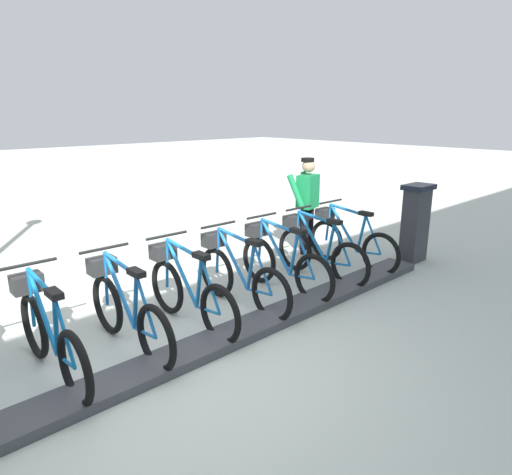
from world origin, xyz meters
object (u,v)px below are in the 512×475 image
(bike_docked_1, at_px, (317,250))
(bike_docked_6, at_px, (49,333))
(bike_docked_0, at_px, (348,240))
(worker_near_rack, at_px, (307,202))
(bike_docked_2, at_px, (281,261))
(bike_docked_4, at_px, (188,290))
(payment_kiosk, at_px, (415,222))
(bike_docked_5, at_px, (126,309))
(bike_docked_3, at_px, (238,274))

(bike_docked_1, height_order, bike_docked_6, same)
(bike_docked_0, relative_size, worker_near_rack, 1.04)
(worker_near_rack, bearing_deg, bike_docked_2, 120.11)
(bike_docked_0, xyz_separation_m, bike_docked_4, (0.00, 3.09, 0.00))
(payment_kiosk, relative_size, bike_docked_1, 0.74)
(bike_docked_2, distance_m, bike_docked_5, 2.32)
(bike_docked_6, bearing_deg, payment_kiosk, -95.78)
(bike_docked_0, xyz_separation_m, bike_docked_5, (0.00, 3.86, 0.00))
(bike_docked_2, xyz_separation_m, bike_docked_6, (0.00, 3.09, 0.00))
(bike_docked_2, xyz_separation_m, worker_near_rack, (0.91, -1.57, 0.48))
(bike_docked_0, bearing_deg, worker_near_rack, -1.84)
(payment_kiosk, bearing_deg, worker_near_rack, 33.73)
(bike_docked_0, xyz_separation_m, bike_docked_2, (0.00, 1.54, 0.00))
(bike_docked_3, height_order, bike_docked_4, same)
(bike_docked_4, distance_m, bike_docked_6, 1.54)
(bike_docked_4, bearing_deg, bike_docked_1, -90.00)
(worker_near_rack, bearing_deg, bike_docked_0, 178.16)
(payment_kiosk, xyz_separation_m, bike_docked_6, (0.57, 5.65, -0.24))
(bike_docked_0, height_order, bike_docked_5, same)
(bike_docked_1, bearing_deg, payment_kiosk, -107.69)
(payment_kiosk, height_order, bike_docked_2, payment_kiosk)
(bike_docked_4, xyz_separation_m, bike_docked_6, (0.00, 1.54, 0.00))
(bike_docked_6, bearing_deg, bike_docked_5, -90.00)
(payment_kiosk, distance_m, bike_docked_4, 4.15)
(bike_docked_4, xyz_separation_m, worker_near_rack, (0.91, -3.12, 0.48))
(payment_kiosk, relative_size, bike_docked_3, 0.74)
(payment_kiosk, xyz_separation_m, bike_docked_3, (0.57, 3.34, -0.24))
(payment_kiosk, height_order, bike_docked_5, payment_kiosk)
(bike_docked_6, relative_size, worker_near_rack, 1.04)
(worker_near_rack, bearing_deg, bike_docked_6, 101.07)
(bike_docked_6, bearing_deg, bike_docked_2, -90.00)
(payment_kiosk, bearing_deg, bike_docked_6, 84.22)
(bike_docked_3, distance_m, bike_docked_6, 2.32)
(bike_docked_1, bearing_deg, bike_docked_0, -90.00)
(bike_docked_3, distance_m, worker_near_rack, 2.56)
(bike_docked_0, height_order, bike_docked_3, same)
(bike_docked_4, xyz_separation_m, bike_docked_5, (0.00, 0.77, 0.00))
(bike_docked_1, relative_size, bike_docked_3, 1.00)
(bike_docked_2, relative_size, bike_docked_5, 1.00)
(bike_docked_2, xyz_separation_m, bike_docked_5, (0.00, 2.32, 0.00))
(payment_kiosk, distance_m, bike_docked_5, 4.92)
(payment_kiosk, xyz_separation_m, worker_near_rack, (1.48, 0.99, 0.24))
(bike_docked_2, distance_m, bike_docked_4, 1.54)
(bike_docked_0, height_order, worker_near_rack, worker_near_rack)
(payment_kiosk, xyz_separation_m, bike_docked_0, (0.57, 1.02, -0.24))
(bike_docked_5, height_order, bike_docked_6, same)
(bike_docked_0, bearing_deg, bike_docked_6, 90.00)
(bike_docked_3, bearing_deg, worker_near_rack, -68.74)
(bike_docked_4, relative_size, bike_docked_6, 1.00)
(bike_docked_1, distance_m, bike_docked_6, 3.86)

